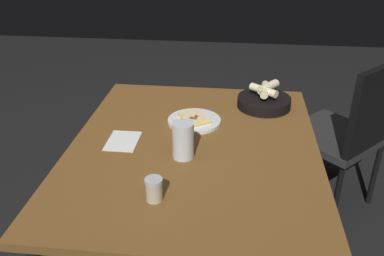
% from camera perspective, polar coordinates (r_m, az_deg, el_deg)
% --- Properties ---
extents(dining_table, '(1.18, 0.96, 0.74)m').
position_cam_1_polar(dining_table, '(1.64, 0.24, -4.19)').
color(dining_table, brown).
rests_on(dining_table, ground).
extents(pizza_plate, '(0.23, 0.23, 0.04)m').
position_cam_1_polar(pizza_plate, '(1.78, 0.31, 1.08)').
color(pizza_plate, white).
rests_on(pizza_plate, dining_table).
extents(bread_basket, '(0.25, 0.25, 0.11)m').
position_cam_1_polar(bread_basket, '(1.94, 9.89, 3.78)').
color(bread_basket, black).
rests_on(bread_basket, dining_table).
extents(beer_glass, '(0.08, 0.08, 0.14)m').
position_cam_1_polar(beer_glass, '(1.51, -1.24, -1.97)').
color(beer_glass, silver).
rests_on(beer_glass, dining_table).
extents(pepper_shaker, '(0.06, 0.06, 0.08)m').
position_cam_1_polar(pepper_shaker, '(1.31, -5.24, -8.55)').
color(pepper_shaker, '#BFB299').
rests_on(pepper_shaker, dining_table).
extents(napkin, '(0.16, 0.12, 0.00)m').
position_cam_1_polar(napkin, '(1.66, -9.45, -1.73)').
color(napkin, white).
rests_on(napkin, dining_table).
extents(chair_near, '(0.62, 0.62, 0.91)m').
position_cam_1_polar(chair_near, '(2.37, 20.82, -0.08)').
color(chair_near, '#272727').
rests_on(chair_near, ground).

